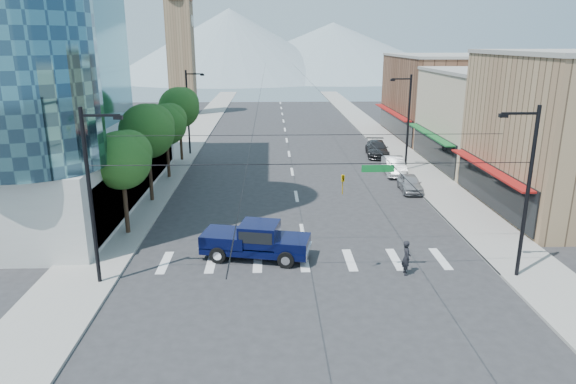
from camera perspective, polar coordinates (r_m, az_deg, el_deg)
The scene contains 20 objects.
ground at distance 27.87m, azimuth 2.40°, elevation -8.89°, with size 160.00×160.00×0.00m, color #28282B.
sidewalk_left at distance 66.93m, azimuth -10.57°, elevation 5.98°, with size 4.00×120.00×0.15m, color gray.
sidewalk_right at distance 67.65m, azimuth 10.08°, elevation 6.12°, with size 4.00×120.00×0.15m, color gray.
shop_mid at distance 54.33m, azimuth 22.16°, elevation 7.40°, with size 12.00×14.00×9.00m, color tan.
shop_far at distance 69.08m, azimuth 16.90°, elevation 10.01°, with size 12.00×18.00×10.00m, color brown.
clock_tower at distance 88.31m, azimuth -11.83°, elevation 15.30°, with size 4.80×4.80×20.40m.
mountain_left at distance 175.59m, azimuth -6.46°, elevation 16.06°, with size 80.00×80.00×22.00m, color gray.
mountain_right at distance 186.44m, azimuth 5.00°, elevation 15.51°, with size 90.00×90.00×18.00m, color gray.
tree_near at distance 33.23m, azimuth -17.77°, elevation 3.62°, with size 3.65×3.64×6.71m.
tree_midnear at distance 39.77m, azimuth -15.21°, elevation 6.73°, with size 4.09×4.09×7.52m.
tree_midfar at distance 46.62m, azimuth -13.26°, elevation 7.47°, with size 3.65×3.64×6.71m.
tree_far at distance 53.36m, azimuth -11.88°, elevation 9.30°, with size 4.09×4.09×7.52m.
signal_rig at distance 25.28m, azimuth 3.13°, elevation -0.31°, with size 21.80×0.20×9.00m.
lamp_pole_nw at distance 56.22m, azimuth -10.94°, elevation 9.03°, with size 2.00×0.25×9.00m.
lamp_pole_ne at distance 49.28m, azimuth 13.09°, elevation 7.89°, with size 2.00×0.25×9.00m.
pickup_truck at distance 29.25m, azimuth -3.65°, elevation -5.32°, with size 6.48×3.39×2.09m.
pedestrian at distance 27.96m, azimuth 13.01°, elevation -7.11°, with size 0.69×0.45×1.89m, color black.
parked_car_near at distance 43.29m, azimuth 13.40°, elevation 0.96°, with size 1.63×4.05×1.38m, color #9D9DA2.
parked_car_mid at distance 48.56m, azimuth 11.70°, elevation 2.87°, with size 1.70×4.87×1.60m, color silver.
parked_car_far at distance 56.03m, azimuth 9.87°, elevation 4.76°, with size 2.24×5.51×1.60m, color #272729.
Camera 1 is at (-2.01, -25.11, 11.93)m, focal length 32.00 mm.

